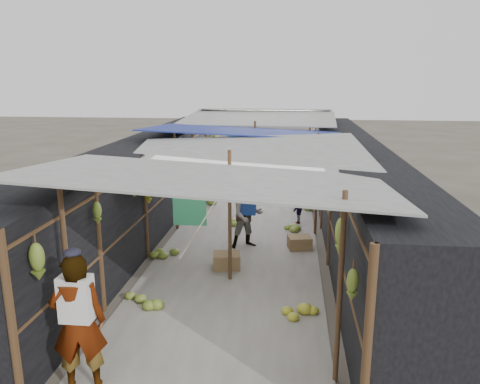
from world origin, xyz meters
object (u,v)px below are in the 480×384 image
at_px(vendor_elderly, 78,323).
at_px(shopper_blue, 247,215).
at_px(crate_near, 227,261).
at_px(vendor_seated, 298,209).
at_px(black_basin, 300,193).

distance_m(vendor_elderly, shopper_blue, 5.62).
relative_size(crate_near, vendor_seated, 0.67).
height_order(shopper_blue, vendor_seated, shopper_blue).
height_order(black_basin, shopper_blue, shopper_blue).
bearing_deg(vendor_seated, shopper_blue, -48.49).
relative_size(shopper_blue, vendor_seated, 1.89).
distance_m(black_basin, vendor_elderly, 10.94).
bearing_deg(vendor_elderly, shopper_blue, -123.46).
relative_size(black_basin, vendor_elderly, 0.34).
height_order(crate_near, shopper_blue, shopper_blue).
distance_m(shopper_blue, vendor_seated, 2.30).
bearing_deg(vendor_elderly, black_basin, -122.38).
bearing_deg(black_basin, crate_near, -104.12).
height_order(crate_near, black_basin, crate_near).
xyz_separation_m(black_basin, vendor_seated, (-0.13, -3.19, 0.32)).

